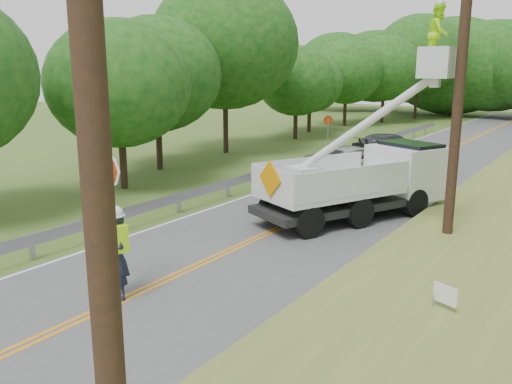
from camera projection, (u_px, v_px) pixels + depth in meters
The scene contains 11 objects.
ground at pixel (104, 309), 11.72m from camera, with size 140.00×140.00×0.00m, color #425823.
road at pixel (359, 191), 23.03m from camera, with size 7.20×96.00×0.03m.
guardrail at pixel (290, 166), 25.83m from camera, with size 0.18×48.00×0.77m.
utility_poles at pixel (510, 66), 21.56m from camera, with size 1.60×43.30×10.00m.
treeline_left at pixel (311, 62), 39.64m from camera, with size 11.46×56.25×10.78m.
flagger at pixel (116, 249), 11.98m from camera, with size 1.24×0.73×3.32m.
bucket_truck at pixel (378, 173), 18.83m from camera, with size 5.77×7.47×6.96m.
suv_silver at pixel (356, 161), 25.93m from camera, with size 2.52×5.45×1.52m, color silver.
suv_darkgrey at pixel (389, 146), 30.96m from camera, with size 2.13×5.24×1.52m, color #323539.
stop_sign_permanent at pixel (328, 130), 30.83m from camera, with size 0.49×0.28×2.58m.
yard_sign at pixel (445, 296), 10.95m from camera, with size 0.54×0.24×0.83m.
Camera 1 is at (8.84, -7.11, 5.14)m, focal length 37.39 mm.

